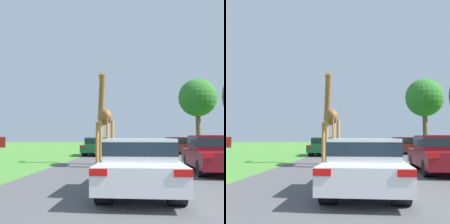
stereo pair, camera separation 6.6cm
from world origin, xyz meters
TOP-DOWN VIEW (x-y plane):
  - road at (0.00, 30.00)m, footprint 8.24×120.00m
  - giraffe_near_road at (-1.77, 12.11)m, footprint 1.18×2.98m
  - car_lead_maroon at (-0.03, 5.42)m, footprint 1.89×4.18m
  - car_queue_right at (-1.51, 26.25)m, footprint 1.97×4.19m
  - car_queue_left at (-3.24, 20.13)m, footprint 1.91×4.68m
  - car_far_ahead at (3.02, 9.85)m, footprint 1.99×4.55m
  - car_verge_right at (3.17, 22.88)m, footprint 1.88×4.15m
  - tree_centre_back at (6.24, 28.32)m, footprint 4.00×4.00m

SIDE VIEW (x-z plane):
  - road at x=0.00m, z-range 0.00..0.00m
  - car_queue_right at x=-1.51m, z-range 0.05..1.29m
  - car_lead_maroon at x=-0.03m, z-range 0.05..1.42m
  - car_verge_right at x=3.17m, z-range 0.04..1.44m
  - car_queue_left at x=-3.24m, z-range 0.06..1.43m
  - car_far_ahead at x=3.02m, z-range 0.04..1.52m
  - giraffe_near_road at x=-1.77m, z-range -0.13..4.97m
  - tree_centre_back at x=6.24m, z-range 1.73..9.32m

